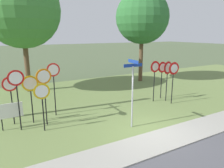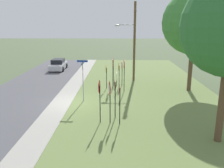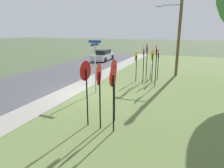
{
  "view_description": "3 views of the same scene",
  "coord_description": "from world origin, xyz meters",
  "px_view_note": "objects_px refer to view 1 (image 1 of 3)",
  "views": [
    {
      "loc": [
        -5.76,
        -6.7,
        4.39
      ],
      "look_at": [
        -0.38,
        2.93,
        1.7
      ],
      "focal_mm": 33.42,
      "sensor_mm": 36.0,
      "label": 1
    },
    {
      "loc": [
        17.31,
        3.51,
        5.95
      ],
      "look_at": [
        -0.32,
        3.1,
        1.45
      ],
      "focal_mm": 38.31,
      "sensor_mm": 36.0,
      "label": 2
    },
    {
      "loc": [
        10.44,
        6.1,
        3.82
      ],
      "look_at": [
        0.9,
        2.47,
        1.08
      ],
      "focal_mm": 32.18,
      "sensor_mm": 36.0,
      "label": 3
    }
  ],
  "objects_px": {
    "yield_sign_far_left": "(162,71)",
    "notice_board": "(10,112)",
    "stop_sign_near_right": "(17,87)",
    "oak_tree_right": "(142,17)",
    "stop_sign_near_left": "(11,90)",
    "yield_sign_far_right": "(168,71)",
    "stop_sign_far_right": "(54,78)",
    "stop_sign_center_tall": "(42,97)",
    "stop_sign_far_center": "(31,89)",
    "street_name_post": "(133,89)",
    "yield_sign_near_left": "(174,73)",
    "oak_tree_left": "(22,10)",
    "yield_sign_near_right": "(155,71)",
    "stop_sign_far_left": "(44,85)"
  },
  "relations": [
    {
      "from": "yield_sign_far_left",
      "to": "notice_board",
      "type": "bearing_deg",
      "value": -178.91
    },
    {
      "from": "stop_sign_near_right",
      "to": "oak_tree_right",
      "type": "xyz_separation_m",
      "value": [
        11.01,
        5.64,
        3.68
      ]
    },
    {
      "from": "stop_sign_near_left",
      "to": "yield_sign_far_right",
      "type": "distance_m",
      "value": 9.16
    },
    {
      "from": "yield_sign_far_left",
      "to": "stop_sign_far_right",
      "type": "bearing_deg",
      "value": 176.29
    },
    {
      "from": "stop_sign_center_tall",
      "to": "yield_sign_far_left",
      "type": "bearing_deg",
      "value": 9.4
    },
    {
      "from": "stop_sign_far_center",
      "to": "street_name_post",
      "type": "bearing_deg",
      "value": -30.39
    },
    {
      "from": "street_name_post",
      "to": "oak_tree_right",
      "type": "height_order",
      "value": "oak_tree_right"
    },
    {
      "from": "stop_sign_near_right",
      "to": "notice_board",
      "type": "bearing_deg",
      "value": 132.58
    },
    {
      "from": "yield_sign_near_left",
      "to": "notice_board",
      "type": "relative_size",
      "value": 2.12
    },
    {
      "from": "stop_sign_near_left",
      "to": "oak_tree_right",
      "type": "bearing_deg",
      "value": 18.23
    },
    {
      "from": "stop_sign_center_tall",
      "to": "notice_board",
      "type": "relative_size",
      "value": 1.79
    },
    {
      "from": "stop_sign_far_right",
      "to": "oak_tree_left",
      "type": "bearing_deg",
      "value": 90.54
    },
    {
      "from": "stop_sign_far_right",
      "to": "oak_tree_left",
      "type": "relative_size",
      "value": 0.33
    },
    {
      "from": "stop_sign_near_left",
      "to": "stop_sign_far_center",
      "type": "relative_size",
      "value": 1.0
    },
    {
      "from": "stop_sign_near_left",
      "to": "yield_sign_far_left",
      "type": "bearing_deg",
      "value": -6.75
    },
    {
      "from": "yield_sign_far_left",
      "to": "yield_sign_far_right",
      "type": "height_order",
      "value": "yield_sign_far_right"
    },
    {
      "from": "stop_sign_near_left",
      "to": "yield_sign_near_right",
      "type": "bearing_deg",
      "value": -8.91
    },
    {
      "from": "yield_sign_near_right",
      "to": "yield_sign_far_left",
      "type": "bearing_deg",
      "value": 18.31
    },
    {
      "from": "stop_sign_center_tall",
      "to": "yield_sign_far_left",
      "type": "distance_m",
      "value": 8.12
    },
    {
      "from": "stop_sign_center_tall",
      "to": "oak_tree_right",
      "type": "height_order",
      "value": "oak_tree_right"
    },
    {
      "from": "stop_sign_far_center",
      "to": "yield_sign_near_right",
      "type": "bearing_deg",
      "value": 1.99
    },
    {
      "from": "oak_tree_right",
      "to": "notice_board",
      "type": "bearing_deg",
      "value": -155.08
    },
    {
      "from": "oak_tree_left",
      "to": "oak_tree_right",
      "type": "distance_m",
      "value": 9.75
    },
    {
      "from": "stop_sign_far_right",
      "to": "yield_sign_near_right",
      "type": "height_order",
      "value": "stop_sign_far_right"
    },
    {
      "from": "stop_sign_far_center",
      "to": "stop_sign_near_left",
      "type": "bearing_deg",
      "value": 165.51
    },
    {
      "from": "stop_sign_near_left",
      "to": "stop_sign_far_right",
      "type": "xyz_separation_m",
      "value": [
        2.09,
        0.15,
        0.34
      ]
    },
    {
      "from": "yield_sign_near_right",
      "to": "oak_tree_left",
      "type": "distance_m",
      "value": 10.27
    },
    {
      "from": "notice_board",
      "to": "yield_sign_far_left",
      "type": "bearing_deg",
      "value": 1.46
    },
    {
      "from": "stop_sign_far_right",
      "to": "yield_sign_near_left",
      "type": "height_order",
      "value": "stop_sign_far_right"
    },
    {
      "from": "stop_sign_far_right",
      "to": "street_name_post",
      "type": "relative_size",
      "value": 0.89
    },
    {
      "from": "stop_sign_near_right",
      "to": "stop_sign_far_left",
      "type": "distance_m",
      "value": 1.17
    },
    {
      "from": "yield_sign_far_right",
      "to": "oak_tree_left",
      "type": "height_order",
      "value": "oak_tree_left"
    },
    {
      "from": "notice_board",
      "to": "oak_tree_left",
      "type": "height_order",
      "value": "oak_tree_left"
    },
    {
      "from": "yield_sign_near_left",
      "to": "yield_sign_near_right",
      "type": "relative_size",
      "value": 1.0
    },
    {
      "from": "stop_sign_near_right",
      "to": "yield_sign_far_left",
      "type": "distance_m",
      "value": 8.98
    },
    {
      "from": "yield_sign_near_right",
      "to": "notice_board",
      "type": "height_order",
      "value": "yield_sign_near_right"
    },
    {
      "from": "stop_sign_near_left",
      "to": "street_name_post",
      "type": "bearing_deg",
      "value": -37.09
    },
    {
      "from": "stop_sign_far_center",
      "to": "yield_sign_near_right",
      "type": "height_order",
      "value": "yield_sign_near_right"
    },
    {
      "from": "stop_sign_far_left",
      "to": "oak_tree_right",
      "type": "distance_m",
      "value": 11.93
    },
    {
      "from": "stop_sign_far_left",
      "to": "notice_board",
      "type": "xyz_separation_m",
      "value": [
        -1.54,
        0.37,
        -1.2
      ]
    },
    {
      "from": "yield_sign_near_left",
      "to": "yield_sign_far_right",
      "type": "height_order",
      "value": "yield_sign_near_left"
    },
    {
      "from": "yield_sign_near_right",
      "to": "oak_tree_left",
      "type": "relative_size",
      "value": 0.31
    },
    {
      "from": "stop_sign_center_tall",
      "to": "street_name_post",
      "type": "relative_size",
      "value": 0.7
    },
    {
      "from": "stop_sign_far_left",
      "to": "oak_tree_right",
      "type": "xyz_separation_m",
      "value": [
        9.83,
        5.65,
        3.69
      ]
    },
    {
      "from": "stop_sign_far_right",
      "to": "notice_board",
      "type": "relative_size",
      "value": 2.29
    },
    {
      "from": "yield_sign_far_left",
      "to": "notice_board",
      "type": "relative_size",
      "value": 2.02
    },
    {
      "from": "yield_sign_far_right",
      "to": "oak_tree_left",
      "type": "bearing_deg",
      "value": 127.12
    },
    {
      "from": "stop_sign_near_right",
      "to": "stop_sign_center_tall",
      "type": "relative_size",
      "value": 1.26
    },
    {
      "from": "stop_sign_far_center",
      "to": "oak_tree_right",
      "type": "bearing_deg",
      "value": 30.36
    },
    {
      "from": "stop_sign_far_left",
      "to": "notice_board",
      "type": "relative_size",
      "value": 2.23
    }
  ]
}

